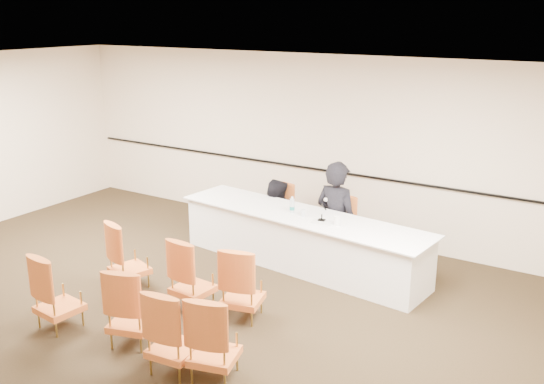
# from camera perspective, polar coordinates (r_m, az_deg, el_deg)

# --- Properties ---
(floor) EXTENTS (10.00, 10.00, 0.00)m
(floor) POSITION_cam_1_polar(r_m,az_deg,el_deg) (7.62, -10.80, -12.23)
(floor) COLOR black
(floor) RESTS_ON ground
(ceiling) EXTENTS (10.00, 10.00, 0.00)m
(ceiling) POSITION_cam_1_polar(r_m,az_deg,el_deg) (6.73, -12.19, 10.80)
(ceiling) COLOR silver
(ceiling) RESTS_ON ground
(wall_back) EXTENTS (10.00, 0.04, 3.00)m
(wall_back) POSITION_cam_1_polar(r_m,az_deg,el_deg) (10.19, 4.11, 4.44)
(wall_back) COLOR beige
(wall_back) RESTS_ON ground
(wall_rail) EXTENTS (9.80, 0.04, 0.03)m
(wall_rail) POSITION_cam_1_polar(r_m,az_deg,el_deg) (10.25, 3.96, 2.22)
(wall_rail) COLOR black
(wall_rail) RESTS_ON wall_back
(panel_table) EXTENTS (4.07, 1.32, 0.80)m
(panel_table) POSITION_cam_1_polar(r_m,az_deg,el_deg) (8.98, 2.79, -4.56)
(panel_table) COLOR white
(panel_table) RESTS_ON ground
(panelist_main) EXTENTS (0.78, 0.57, 1.96)m
(panelist_main) POSITION_cam_1_polar(r_m,az_deg,el_deg) (9.27, 6.07, -3.01)
(panelist_main) COLOR black
(panelist_main) RESTS_ON ground
(panelist_main_chair) EXTENTS (0.55, 0.55, 0.95)m
(panelist_main_chair) POSITION_cam_1_polar(r_m,az_deg,el_deg) (9.29, 6.06, -3.41)
(panelist_main_chair) COLOR #BD6F21
(panelist_main_chair) RESTS_ON ground
(panelist_second) EXTENTS (0.83, 0.67, 1.62)m
(panelist_second) POSITION_cam_1_polar(r_m,az_deg,el_deg) (10.00, 0.32, -3.28)
(panelist_second) COLOR black
(panelist_second) RESTS_ON ground
(panelist_second_chair) EXTENTS (0.55, 0.55, 0.95)m
(panelist_second_chair) POSITION_cam_1_polar(r_m,az_deg,el_deg) (9.92, 0.32, -2.00)
(panelist_second_chair) COLOR #BD6F21
(panelist_second_chair) RESTS_ON ground
(papers) EXTENTS (0.33, 0.27, 0.00)m
(papers) POSITION_cam_1_polar(r_m,az_deg,el_deg) (8.54, 4.71, -2.84)
(papers) COLOR silver
(papers) RESTS_ON panel_table
(microphone) EXTENTS (0.14, 0.23, 0.30)m
(microphone) POSITION_cam_1_polar(r_m,az_deg,el_deg) (8.55, 4.72, -1.76)
(microphone) COLOR black
(microphone) RESTS_ON panel_table
(water_bottle) EXTENTS (0.09, 0.09, 0.25)m
(water_bottle) POSITION_cam_1_polar(r_m,az_deg,el_deg) (8.88, 1.91, -1.20)
(water_bottle) COLOR #167C77
(water_bottle) RESTS_ON panel_table
(drinking_glass) EXTENTS (0.08, 0.08, 0.10)m
(drinking_glass) POSITION_cam_1_polar(r_m,az_deg,el_deg) (8.76, 2.95, -1.98)
(drinking_glass) COLOR silver
(drinking_glass) RESTS_ON panel_table
(coffee_cup) EXTENTS (0.11, 0.11, 0.14)m
(coffee_cup) POSITION_cam_1_polar(r_m,az_deg,el_deg) (8.42, 6.15, -2.71)
(coffee_cup) COLOR white
(coffee_cup) RESTS_ON panel_table
(aud_chair_front_left) EXTENTS (0.63, 0.63, 0.95)m
(aud_chair_front_left) POSITION_cam_1_polar(r_m,az_deg,el_deg) (8.49, -13.33, -5.75)
(aud_chair_front_left) COLOR #BD6F21
(aud_chair_front_left) RESTS_ON ground
(aud_chair_front_mid) EXTENTS (0.53, 0.53, 0.95)m
(aud_chair_front_mid) POSITION_cam_1_polar(r_m,az_deg,el_deg) (7.77, -7.51, -7.56)
(aud_chair_front_mid) COLOR #BD6F21
(aud_chair_front_mid) RESTS_ON ground
(aud_chair_front_right) EXTENTS (0.61, 0.61, 0.95)m
(aud_chair_front_right) POSITION_cam_1_polar(r_m,az_deg,el_deg) (7.46, -2.79, -8.50)
(aud_chair_front_right) COLOR #BD6F21
(aud_chair_front_right) RESTS_ON ground
(aud_chair_back_left) EXTENTS (0.55, 0.55, 0.95)m
(aud_chair_back_left) POSITION_cam_1_polar(r_m,az_deg,el_deg) (7.68, -19.50, -8.74)
(aud_chair_back_left) COLOR #BD6F21
(aud_chair_back_left) RESTS_ON ground
(aud_chair_back_mid) EXTENTS (0.63, 0.63, 0.95)m
(aud_chair_back_mid) POSITION_cam_1_polar(r_m,az_deg,el_deg) (7.10, -13.10, -10.33)
(aud_chair_back_mid) COLOR #BD6F21
(aud_chair_back_mid) RESTS_ON ground
(aud_chair_back_right) EXTENTS (0.61, 0.61, 0.95)m
(aud_chair_back_right) POSITION_cam_1_polar(r_m,az_deg,el_deg) (6.35, -5.49, -13.36)
(aud_chair_back_right) COLOR #BD6F21
(aud_chair_back_right) RESTS_ON ground
(aud_chair_extra) EXTENTS (0.55, 0.55, 0.95)m
(aud_chair_extra) POSITION_cam_1_polar(r_m,az_deg,el_deg) (6.51, -9.27, -12.69)
(aud_chair_extra) COLOR #BD6F21
(aud_chair_extra) RESTS_ON ground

